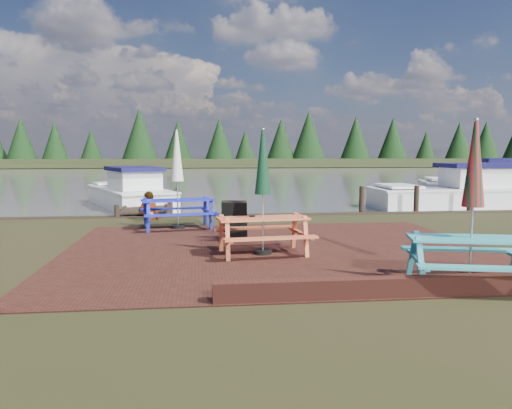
{
  "coord_description": "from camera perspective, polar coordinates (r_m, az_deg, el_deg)",
  "views": [
    {
      "loc": [
        -1.67,
        -9.33,
        2.09
      ],
      "look_at": [
        -0.49,
        0.93,
        1.0
      ],
      "focal_mm": 35.0,
      "sensor_mm": 36.0,
      "label": 1
    }
  ],
  "objects": [
    {
      "name": "ground",
      "position": [
        9.7,
        3.52,
        -6.42
      ],
      "size": [
        120.0,
        120.0,
        0.0
      ],
      "primitive_type": "plane",
      "color": "black",
      "rests_on": "ground"
    },
    {
      "name": "paving",
      "position": [
        10.67,
        2.57,
        -5.22
      ],
      "size": [
        9.0,
        7.5,
        0.02
      ],
      "primitive_type": "cube",
      "color": "#391712",
      "rests_on": "ground"
    },
    {
      "name": "brick_wall",
      "position": [
        8.13,
        21.89,
        -8.21
      ],
      "size": [
        6.21,
        1.79,
        0.3
      ],
      "color": "#4C1E16",
      "rests_on": "ground"
    },
    {
      "name": "water",
      "position": [
        46.41,
        -4.52,
        3.41
      ],
      "size": [
        120.0,
        60.0,
        0.02
      ],
      "primitive_type": "cube",
      "color": "#4B4940",
      "rests_on": "ground"
    },
    {
      "name": "far_treeline",
      "position": [
        75.36,
        -5.35,
        6.89
      ],
      "size": [
        120.0,
        10.0,
        8.1
      ],
      "color": "black",
      "rests_on": "ground"
    },
    {
      "name": "picnic_table_teal",
      "position": [
        8.34,
        23.42,
        -2.67
      ],
      "size": [
        2.19,
        2.04,
        2.57
      ],
      "rotation": [
        0.0,
        0.0,
        -0.24
      ],
      "color": "teal",
      "rests_on": "ground"
    },
    {
      "name": "picnic_table_red",
      "position": [
        10.09,
        0.78,
        -0.81
      ],
      "size": [
        2.0,
        1.82,
        2.54
      ],
      "rotation": [
        0.0,
        0.0,
        0.11
      ],
      "color": "#D66137",
      "rests_on": "ground"
    },
    {
      "name": "picnic_table_blue",
      "position": [
        13.69,
        -8.95,
        1.11
      ],
      "size": [
        2.2,
        2.03,
        2.66
      ],
      "rotation": [
        0.0,
        0.0,
        0.18
      ],
      "color": "#1820B8",
      "rests_on": "ground"
    },
    {
      "name": "chalkboard",
      "position": [
        11.64,
        -2.52,
        -1.89
      ],
      "size": [
        0.61,
        0.64,
        0.94
      ],
      "rotation": [
        0.0,
        0.0,
        -0.16
      ],
      "color": "black",
      "rests_on": "ground"
    },
    {
      "name": "jetty",
      "position": [
        20.78,
        -11.6,
        0.44
      ],
      "size": [
        1.76,
        9.08,
        1.0
      ],
      "color": "black",
      "rests_on": "ground"
    },
    {
      "name": "boat_jetty",
      "position": [
        21.28,
        -14.16,
        1.16
      ],
      "size": [
        4.45,
        6.74,
        1.85
      ],
      "rotation": [
        0.0,
        0.0,
        0.39
      ],
      "color": "white",
      "rests_on": "ground"
    },
    {
      "name": "boat_near",
      "position": [
        21.87,
        23.03,
        1.11
      ],
      "size": [
        7.44,
        2.62,
        2.01
      ],
      "rotation": [
        0.0,
        0.0,
        1.56
      ],
      "color": "white",
      "rests_on": "ground"
    },
    {
      "name": "boat_far",
      "position": [
        25.71,
        26.47,
        1.74
      ],
      "size": [
        7.41,
        4.25,
        2.19
      ],
      "rotation": [
        0.0,
        0.0,
        1.3
      ],
      "color": "white",
      "rests_on": "ground"
    },
    {
      "name": "person",
      "position": [
        15.71,
        -12.2,
        1.44
      ],
      "size": [
        0.65,
        0.43,
        1.74
      ],
      "primitive_type": "imported",
      "rotation": [
        0.0,
        0.0,
        3.17
      ],
      "color": "gray",
      "rests_on": "ground"
    }
  ]
}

